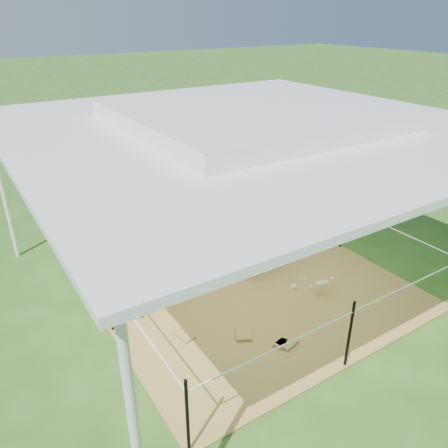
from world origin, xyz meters
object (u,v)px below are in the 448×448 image
straw_bale (162,280)px  green_bottle (141,310)px  trash_barrel (228,144)px  woman (164,237)px  foal (322,282)px  picnic_table_near (154,137)px  picnic_table_far (232,120)px  pony (269,242)px  distant_person (179,134)px

straw_bale → green_bottle: size_ratio=3.60×
straw_bale → trash_barrel: 7.19m
woman → trash_barrel: size_ratio=1.12×
green_bottle → foal: 2.83m
picnic_table_near → picnic_table_far: bearing=17.2°
trash_barrel → picnic_table_far: size_ratio=0.47×
pony → picnic_table_near: bearing=-34.9°
straw_bale → pony: pony is taller
pony → picnic_table_near: 8.01m
picnic_table_far → green_bottle: bearing=-103.6°
pony → foal: 1.16m
woman → foal: size_ratio=1.41×
straw_bale → green_bottle: 0.71m
woman → green_bottle: size_ratio=4.32×
picnic_table_near → green_bottle: bearing=-108.7°
distant_person → pony: bearing=93.0°
trash_barrel → distant_person: 1.80m
straw_bale → foal: size_ratio=1.17×
picnic_table_far → straw_bale: bearing=-102.9°
trash_barrel → distant_person: (-0.88, 1.57, 0.07)m
picnic_table_near → distant_person: bearing=-39.3°
woman → picnic_table_far: size_ratio=0.53×
pony → trash_barrel: bearing=-51.4°
foal → distant_person: bearing=100.3°
woman → picnic_table_far: 10.53m
green_bottle → picnic_table_near: bearing=64.2°
foal → trash_barrel: bearing=90.9°
trash_barrel → picnic_table_far: trash_barrel is taller
straw_bale → woman: 0.75m
picnic_table_far → trash_barrel: bearing=-98.5°
green_bottle → foal: bearing=-20.6°
straw_bale → woman: bearing=0.0°
picnic_table_near → distant_person: distant_person is taller
woman → foal: 2.57m
foal → pony: bearing=122.6°
straw_bale → trash_barrel: trash_barrel is taller
woman → distant_person: bearing=139.2°
green_bottle → picnic_table_far: size_ratio=0.12×
green_bottle → picnic_table_far: bearing=49.7°
foal → straw_bale: bearing=167.8°
woman → pony: size_ratio=0.96×
foal → picnic_table_near: (1.23, 8.99, 0.17)m
picnic_table_near → foal: bearing=-90.6°
pony → picnic_table_near: pony is taller
pony → straw_bale: bearing=55.5°
picnic_table_far → distant_person: bearing=-130.2°
distant_person → straw_bale: bearing=79.1°
foal → picnic_table_far: 10.66m
green_bottle → trash_barrel: (5.33, 5.82, 0.33)m
green_bottle → picnic_table_near: picnic_table_near is taller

